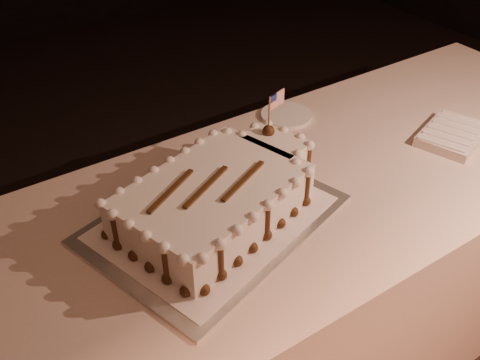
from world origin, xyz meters
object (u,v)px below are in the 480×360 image
banquet_table (281,284)px  side_plate (286,115)px  napkin_stack (452,135)px  sheet_cake (221,194)px  cake_board (213,219)px

banquet_table → side_plate: bearing=53.0°
side_plate → napkin_stack: bearing=-48.6°
banquet_table → side_plate: 0.54m
sheet_cake → napkin_stack: size_ratio=2.26×
sheet_cake → napkin_stack: bearing=-6.9°
cake_board → sheet_cake: sheet_cake is taller
banquet_table → sheet_cake: (-0.20, 0.01, 0.44)m
banquet_table → napkin_stack: napkin_stack is taller
sheet_cake → side_plate: (0.43, 0.29, -0.06)m
cake_board → side_plate: bearing=16.3°
sheet_cake → napkin_stack: (0.77, -0.09, -0.05)m
sheet_cake → banquet_table: bearing=-3.9°
napkin_stack → banquet_table: bearing=172.1°
cake_board → sheet_cake: bearing=0.1°
sheet_cake → side_plate: sheet_cake is taller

